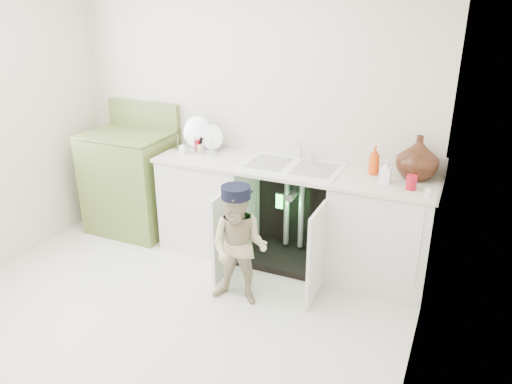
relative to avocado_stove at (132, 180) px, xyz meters
The scene contains 5 objects.
ground 1.72m from the avocado_stove, 46.24° to the right, with size 3.50×3.50×0.00m, color beige.
room_shell 1.79m from the avocado_stove, 46.24° to the right, with size 6.00×5.50×1.26m.
counter_run 1.72m from the avocado_stove, ahead, with size 2.44×1.02×1.25m.
avocado_stove is the anchor object (origin of this frame).
repair_worker 1.72m from the avocado_stove, 25.83° to the right, with size 0.50×0.64×0.97m.
Camera 1 is at (1.90, -2.58, 2.30)m, focal length 35.00 mm.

